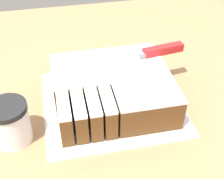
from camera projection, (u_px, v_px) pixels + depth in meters
countertop at (111, 178)px, 1.19m from camera, size 1.40×1.10×0.91m
cake_board at (112, 103)px, 0.83m from camera, size 0.36×0.32×0.01m
cake at (113, 89)px, 0.80m from camera, size 0.29×0.26×0.09m
knife at (150, 53)px, 0.83m from camera, size 0.35×0.07×0.02m
coffee_cup at (11, 123)px, 0.70m from camera, size 0.09×0.09×0.10m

